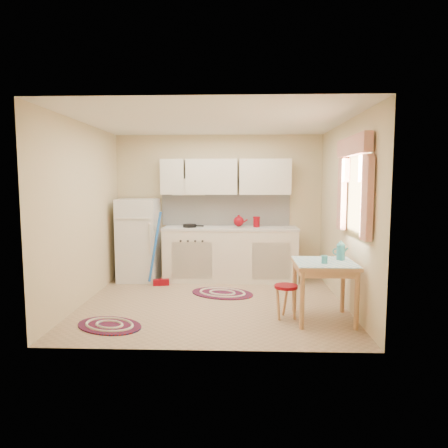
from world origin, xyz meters
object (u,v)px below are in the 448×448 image
(fridge, at_px, (139,240))
(base_cabinets, at_px, (230,255))
(stool, at_px, (286,302))
(table, at_px, (324,291))

(fridge, xyz_separation_m, base_cabinets, (1.57, 0.05, -0.26))
(base_cabinets, distance_m, stool, 2.06)
(fridge, distance_m, base_cabinets, 1.59)
(fridge, xyz_separation_m, stool, (2.30, -1.87, -0.49))
(fridge, height_order, base_cabinets, fridge)
(table, bearing_deg, fridge, 145.15)
(stool, bearing_deg, fridge, 140.90)
(fridge, distance_m, stool, 3.00)
(table, height_order, stool, table)
(table, bearing_deg, base_cabinets, 120.97)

